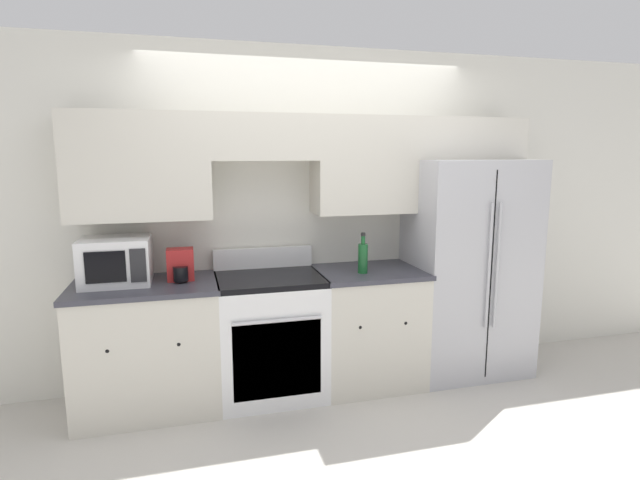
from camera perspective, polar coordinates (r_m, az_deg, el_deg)
The scene contains 9 objects.
ground_plane at distance 3.78m, azimuth 1.28°, elevation -18.38°, with size 12.00×12.00×0.00m, color beige.
wall_back at distance 3.92m, azimuth -0.77°, elevation 4.99°, with size 8.00×0.39×2.60m.
lower_cabinets_left at distance 3.77m, azimuth -19.06°, elevation -11.46°, with size 0.98×0.64×0.91m.
lower_cabinets_right at distance 3.98m, azimuth 5.51°, elevation -9.77°, with size 0.80×0.64×0.91m.
oven_range at distance 3.79m, azimuth -5.71°, elevation -10.72°, with size 0.77×0.65×1.07m.
refrigerator at distance 4.29m, azimuth 16.17°, elevation -2.91°, with size 0.95×0.78×1.74m.
microwave at distance 3.68m, azimuth -22.27°, elevation -2.21°, with size 0.45×0.39×0.32m.
bottle at distance 3.73m, azimuth 4.92°, elevation -1.96°, with size 0.07×0.07×0.30m.
paper_towel_holder at distance 3.64m, azimuth -15.66°, elevation -2.84°, with size 0.18×0.21×0.22m.
Camera 1 is at (-0.94, -3.20, 1.78)m, focal length 28.00 mm.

